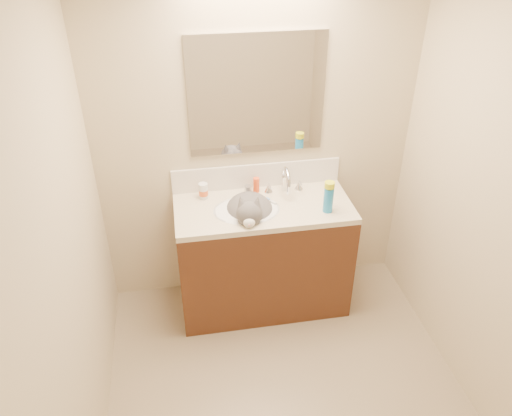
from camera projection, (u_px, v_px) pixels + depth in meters
name	position (u px, v px, depth m)	size (l,w,h in m)	color
ground	(292.00, 410.00, 3.02)	(2.50, 2.50, 0.00)	gray
room_shell	(305.00, 202.00, 2.22)	(2.24, 2.54, 2.52)	#C0B08F
vanity_cabinet	(263.00, 258.00, 3.61)	(1.20, 0.55, 0.82)	#442313
counter_slab	(263.00, 208.00, 3.38)	(1.20, 0.55, 0.04)	beige
basin	(247.00, 218.00, 3.36)	(0.45, 0.36, 0.14)	white
faucet	(285.00, 183.00, 3.46)	(0.28, 0.20, 0.21)	silver
cat	(250.00, 212.00, 3.33)	(0.38, 0.48, 0.34)	#4F4C4F
backsplash	(257.00, 176.00, 3.54)	(1.20, 0.02, 0.18)	silver
mirror	(257.00, 95.00, 3.22)	(0.90, 0.02, 0.80)	white
pill_bottle	(203.00, 191.00, 3.42)	(0.06, 0.06, 0.11)	silver
pill_label	(203.00, 192.00, 3.43)	(0.06, 0.06, 0.04)	#E15C25
silver_jar	(248.00, 189.00, 3.49)	(0.05, 0.05, 0.06)	#B7B7BC
amber_bottle	(256.00, 185.00, 3.50)	(0.04, 0.04, 0.11)	#F14D1C
toothbrush	(268.00, 200.00, 3.42)	(0.02, 0.15, 0.01)	silver
toothbrush_head	(268.00, 199.00, 3.42)	(0.02, 0.03, 0.02)	#6593D8
spray_can	(328.00, 200.00, 3.26)	(0.06, 0.06, 0.18)	#1C7BC5
spray_cap	(330.00, 185.00, 3.20)	(0.07, 0.07, 0.04)	#CCD716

